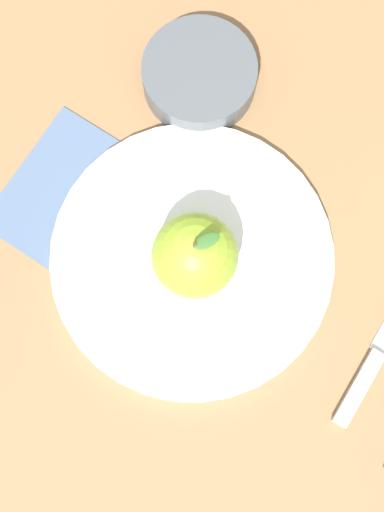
# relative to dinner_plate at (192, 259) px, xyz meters

# --- Properties ---
(ground_plane) EXTENTS (2.40, 2.40, 0.00)m
(ground_plane) POSITION_rel_dinner_plate_xyz_m (0.05, -0.02, -0.01)
(ground_plane) COLOR olive
(dinner_plate) EXTENTS (0.27, 0.27, 0.01)m
(dinner_plate) POSITION_rel_dinner_plate_xyz_m (0.00, 0.00, 0.00)
(dinner_plate) COLOR white
(dinner_plate) RESTS_ON ground_plane
(apple) EXTENTS (0.08, 0.08, 0.09)m
(apple) POSITION_rel_dinner_plate_xyz_m (0.00, -0.01, 0.05)
(apple) COLOR #8CB22D
(apple) RESTS_ON dinner_plate
(side_bowl) EXTENTS (0.11, 0.11, 0.04)m
(side_bowl) POSITION_rel_dinner_plate_xyz_m (0.06, 0.17, 0.01)
(side_bowl) COLOR #4C5156
(side_bowl) RESTS_ON ground_plane
(knife) EXTENTS (0.16, 0.16, 0.01)m
(knife) POSITION_rel_dinner_plate_xyz_m (0.15, -0.12, -0.00)
(knife) COLOR silver
(knife) RESTS_ON ground_plane
(linen_napkin) EXTENTS (0.19, 0.18, 0.00)m
(linen_napkin) POSITION_rel_dinner_plate_xyz_m (-0.10, 0.09, -0.01)
(linen_napkin) COLOR slate
(linen_napkin) RESTS_ON ground_plane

